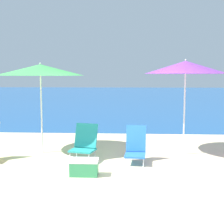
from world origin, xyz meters
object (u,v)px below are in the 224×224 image
object	(u,v)px
beach_umbrella_purple	(185,67)
beach_chair_teal	(85,142)
beach_umbrella_green	(40,70)
cooler_box	(84,167)
beach_chair_blue	(136,146)

from	to	relation	value
beach_umbrella_purple	beach_chair_teal	distance (m)	2.86
beach_umbrella_green	cooler_box	distance (m)	2.79
beach_umbrella_green	beach_chair_teal	bearing A→B (deg)	-28.45
beach_umbrella_purple	beach_chair_teal	size ratio (longest dim) A/B	2.81
beach_chair_blue	beach_chair_teal	size ratio (longest dim) A/B	0.98
beach_chair_blue	cooler_box	bearing A→B (deg)	-130.55
beach_chair_teal	beach_umbrella_purple	bearing A→B (deg)	28.62
beach_umbrella_green	beach_chair_teal	distance (m)	2.04
beach_umbrella_purple	cooler_box	xyz separation A→B (m)	(-2.11, -1.70, -1.88)
beach_umbrella_purple	cooler_box	size ratio (longest dim) A/B	4.20
beach_chair_blue	beach_umbrella_green	bearing A→B (deg)	166.71
beach_umbrella_green	cooler_box	size ratio (longest dim) A/B	4.07
beach_chair_teal	beach_umbrella_green	bearing A→B (deg)	164.89
beach_umbrella_purple	beach_umbrella_green	distance (m)	3.38
beach_umbrella_purple	beach_chair_teal	bearing A→B (deg)	-164.72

